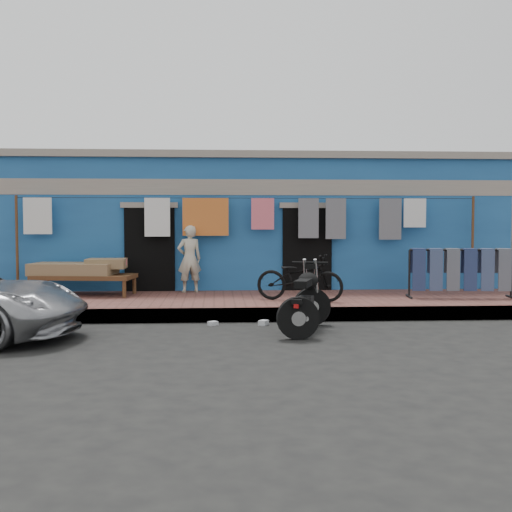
{
  "coord_description": "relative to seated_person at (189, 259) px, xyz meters",
  "views": [
    {
      "loc": [
        -0.72,
        -9.76,
        1.77
      ],
      "look_at": [
        0.0,
        2.0,
        1.15
      ],
      "focal_mm": 45.0,
      "sensor_mm": 36.0,
      "label": 1
    }
  ],
  "objects": [
    {
      "name": "ground",
      "position": [
        1.31,
        -4.18,
        -0.98
      ],
      "size": [
        80.0,
        80.0,
        0.0
      ],
      "primitive_type": "plane",
      "color": "black",
      "rests_on": "ground"
    },
    {
      "name": "sidewalk",
      "position": [
        1.31,
        -1.18,
        -0.85
      ],
      "size": [
        28.0,
        3.0,
        0.25
      ],
      "primitive_type": "cube",
      "color": "brown",
      "rests_on": "ground"
    },
    {
      "name": "curb",
      "position": [
        1.31,
        -2.63,
        -0.85
      ],
      "size": [
        28.0,
        0.1,
        0.25
      ],
      "primitive_type": "cube",
      "color": "gray",
      "rests_on": "ground"
    },
    {
      "name": "building",
      "position": [
        1.31,
        2.81,
        0.71
      ],
      "size": [
        12.2,
        5.2,
        3.36
      ],
      "color": "#20528E",
      "rests_on": "ground"
    },
    {
      "name": "clothesline",
      "position": [
        1.34,
        0.07,
        0.82
      ],
      "size": [
        10.06,
        0.06,
        2.1
      ],
      "color": "brown",
      "rests_on": "sidewalk"
    },
    {
      "name": "seated_person",
      "position": [
        0.0,
        0.0,
        0.0
      ],
      "size": [
        0.6,
        0.48,
        1.46
      ],
      "primitive_type": "imported",
      "rotation": [
        0.0,
        0.0,
        3.41
      ],
      "color": "beige",
      "rests_on": "sidewalk"
    },
    {
      "name": "bicycle",
      "position": [
        2.19,
        -1.67,
        -0.17
      ],
      "size": [
        1.81,
        1.23,
        1.11
      ],
      "primitive_type": "imported",
      "rotation": [
        0.0,
        0.0,
        1.17
      ],
      "color": "black",
      "rests_on": "sidewalk"
    },
    {
      "name": "motorcycle",
      "position": [
        2.01,
        -3.74,
        -0.42
      ],
      "size": [
        1.58,
        2.06,
        1.11
      ],
      "primitive_type": null,
      "rotation": [
        0.0,
        0.0,
        -0.3
      ],
      "color": "black",
      "rests_on": "ground"
    },
    {
      "name": "charpoy",
      "position": [
        -2.17,
        -0.42,
        -0.36
      ],
      "size": [
        2.44,
        1.6,
        0.73
      ],
      "primitive_type": null,
      "rotation": [
        0.0,
        0.0,
        -0.13
      ],
      "color": "brown",
      "rests_on": "sidewalk"
    },
    {
      "name": "jeans_rack",
      "position": [
        5.49,
        -1.35,
        -0.21
      ],
      "size": [
        2.23,
        0.84,
        1.03
      ],
      "primitive_type": null,
      "rotation": [
        0.0,
        0.0,
        -0.1
      ],
      "color": "black",
      "rests_on": "sidewalk"
    },
    {
      "name": "litter_a",
      "position": [
        0.52,
        -2.98,
        -0.94
      ],
      "size": [
        0.19,
        0.19,
        0.07
      ],
      "primitive_type": "cube",
      "rotation": [
        0.0,
        0.0,
        0.7
      ],
      "color": "silver",
      "rests_on": "ground"
    },
    {
      "name": "litter_b",
      "position": [
        1.39,
        -3.02,
        -0.94
      ],
      "size": [
        0.2,
        0.21,
        0.09
      ],
      "primitive_type": "cube",
      "rotation": [
        0.0,
        0.0,
        1.04
      ],
      "color": "silver",
      "rests_on": "ground"
    },
    {
      "name": "litter_c",
      "position": [
        1.94,
        -3.16,
        -0.94
      ],
      "size": [
        0.15,
        0.19,
        0.08
      ],
      "primitive_type": "cube",
      "rotation": [
        0.0,
        0.0,
        1.58
      ],
      "color": "silver",
      "rests_on": "ground"
    }
  ]
}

